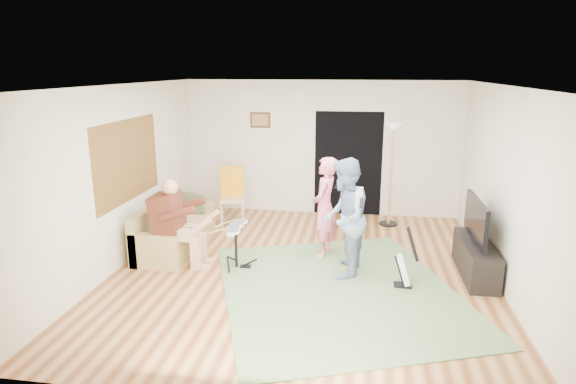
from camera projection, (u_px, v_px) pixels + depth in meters
The scene contains 19 objects.
floor at pixel (302, 270), 7.18m from camera, with size 6.00×6.00×0.00m, color brown.
walls at pixel (303, 182), 6.84m from camera, with size 5.50×6.00×2.70m, color beige, non-canonical shape.
ceiling at pixel (304, 86), 6.50m from camera, with size 6.00×6.00×0.00m, color white.
window_blinds at pixel (128, 161), 7.39m from camera, with size 2.05×2.05×0.00m, color brown.
doorway at pixel (348, 164), 9.70m from camera, with size 2.10×2.10×0.00m, color black.
picture_frame at pixel (260, 120), 9.75m from camera, with size 0.42×0.03×0.32m, color #3F2314.
area_rug at pixel (338, 290), 6.54m from camera, with size 3.04×3.58×0.02m, color #567245.
sofa at pixel (171, 233), 8.03m from camera, with size 0.78×1.89×0.77m.
drummer at pixel (180, 232), 7.28m from camera, with size 0.87×0.49×1.33m.
drum_kit at pixel (236, 249), 7.21m from camera, with size 0.38×0.67×0.69m.
singer at pixel (325, 207), 7.58m from camera, with size 0.58×0.38×1.60m, color #EE6781.
microphone at pixel (338, 183), 7.45m from camera, with size 0.06×0.06×0.24m, color black, non-canonical shape.
guitarist at pixel (344, 218), 6.82m from camera, with size 0.84×0.65×1.73m, color #7384A8.
guitar_held at pixel (359, 198), 6.71m from camera, with size 0.12×0.60×0.26m, color silver, non-canonical shape.
guitar_spare at pixel (404, 270), 6.58m from camera, with size 0.31×0.28×0.87m.
torchiere_lamp at pixel (392, 157), 8.93m from camera, with size 0.35×0.35×1.94m.
dining_chair at pixel (233, 204), 9.23m from camera, with size 0.56×0.58×1.10m.
tv_cabinet at pixel (476, 259), 6.96m from camera, with size 0.40×1.40×0.50m, color black.
television at pixel (476, 219), 6.82m from camera, with size 0.06×1.21×0.58m, color black.
Camera 1 is at (0.80, -6.61, 2.94)m, focal length 30.00 mm.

